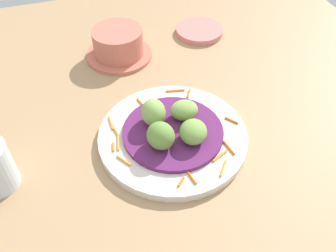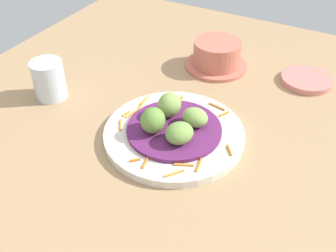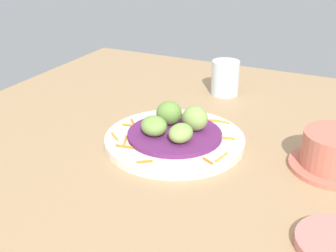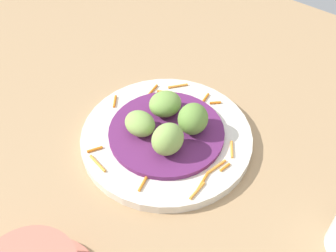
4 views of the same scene
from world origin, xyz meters
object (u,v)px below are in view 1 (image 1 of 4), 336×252
Objects in this scene: guac_scoop_center at (184,110)px; terracotta_bowl at (118,45)px; guac_scoop_back at (161,136)px; guac_scoop_left at (193,132)px; side_plate_small at (199,31)px; main_plate at (173,137)px; guac_scoop_right at (153,113)px.

guac_scoop_center is 0.34× the size of terracotta_bowl.
guac_scoop_center is 1.00× the size of guac_scoop_back.
terracotta_bowl reaches higher than guac_scoop_left.
side_plate_small is (20.21, 33.68, -4.03)cm from guac_scoop_back.
guac_scoop_center is 26.10cm from terracotta_bowl.
guac_scoop_right reaches higher than main_plate.
main_plate is at bearing 40.92° from guac_scoop_back.
guac_scoop_back is (-2.96, -2.57, 3.91)cm from main_plate.
guac_scoop_back is (-0.39, -5.53, -0.07)cm from guac_scoop_right.
guac_scoop_back is 39.49cm from side_plate_small.
terracotta_bowl is at bearing 104.00° from guac_scoop_center.
terracotta_bowl is (-20.60, -3.25, 2.37)cm from side_plate_small.
main_plate is at bearing -139.08° from guac_scoop_center.
guac_scoop_left is 5.56cm from guac_scoop_back.
guac_scoop_right is 1.00× the size of guac_scoop_back.
guac_scoop_left is 7.86cm from guac_scoop_right.
guac_scoop_back is at bearing -94.08° from guac_scoop_right.
guac_scoop_right is (-5.53, 0.39, 0.69)cm from guac_scoop_center.
side_plate_small is at bearing 8.96° from terracotta_bowl.
guac_scoop_center is (0.39, 5.53, -0.13)cm from guac_scoop_left.
guac_scoop_center is at bearing 40.92° from guac_scoop_back.
guac_scoop_left is 37.27cm from side_plate_small.
guac_scoop_left is at bearing -113.31° from side_plate_small.
guac_scoop_left reaches higher than guac_scoop_center.
guac_scoop_center is 0.99× the size of guac_scoop_right.
guac_scoop_left is at bearing -79.14° from terracotta_bowl.
guac_scoop_center is at bearing -4.08° from guac_scoop_right.
guac_scoop_right is at bearing 175.92° from guac_scoop_center.
guac_scoop_left is 0.35× the size of terracotta_bowl.
guac_scoop_center reaches higher than side_plate_small.
side_plate_small is at bearing 66.69° from guac_scoop_left.
guac_scoop_center is 5.59cm from guac_scoop_right.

